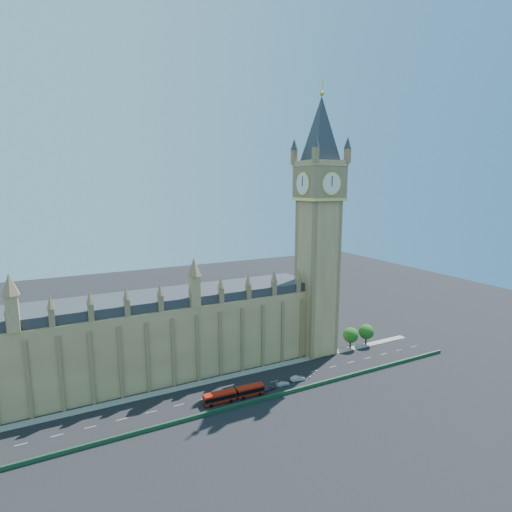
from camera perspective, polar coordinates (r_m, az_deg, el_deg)
name	(u,v)px	position (r m, az deg, el deg)	size (l,w,h in m)	color
ground	(241,390)	(132.45, -2.19, -18.53)	(400.00, 400.00, 0.00)	black
palace_westminster	(144,338)	(139.11, -15.74, -11.18)	(120.00, 20.00, 28.00)	#9C7A4B
elizabeth_tower	(319,210)	(147.88, 8.95, 6.52)	(20.59, 20.59, 105.00)	#9C7A4B
bridge_parapet	(253,401)	(125.06, -0.36, -20.06)	(160.00, 0.60, 1.20)	#1E4C2D
kerb_north	(229,377)	(140.13, -3.87, -16.81)	(160.00, 3.00, 0.16)	gray
tree_east_near	(351,335)	(163.83, 13.41, -10.86)	(6.00, 6.00, 8.50)	#382619
tree_east_far	(367,331)	(168.85, 15.52, -10.32)	(6.00, 6.00, 8.50)	#382619
red_bus	(234,394)	(126.62, -3.14, -19.10)	(18.97, 3.63, 3.21)	#AC1A0B
car_grey	(269,388)	(131.92, 1.88, -18.29)	(1.74, 4.33, 1.48)	#474A4F
car_silver	(298,378)	(137.84, 5.99, -16.99)	(1.71, 4.91, 1.62)	#A1A4A8
car_white	(283,384)	(134.55, 3.89, -17.75)	(1.81, 4.46, 1.29)	silver
cone_a	(315,370)	(144.86, 8.48, -15.86)	(0.49, 0.49, 0.65)	black
cone_b	(314,374)	(142.36, 8.23, -16.34)	(0.53, 0.53, 0.64)	black
cone_c	(310,377)	(140.00, 7.73, -16.79)	(0.49, 0.49, 0.72)	black
cone_d	(286,384)	(135.29, 4.27, -17.75)	(0.46, 0.46, 0.63)	black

